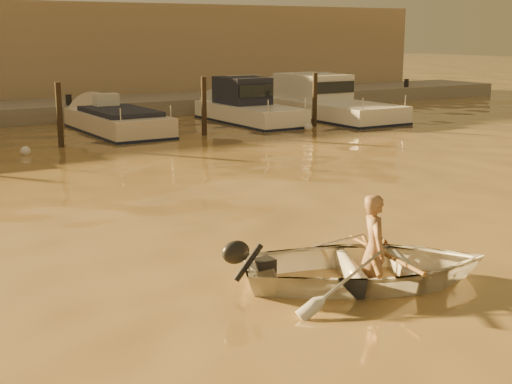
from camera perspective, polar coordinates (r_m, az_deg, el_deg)
ground_plane at (r=10.88m, az=7.23°, el=-6.13°), size 160.00×160.00×0.00m
dinghy at (r=10.26m, az=8.86°, el=-5.89°), size 4.25×3.75×0.73m
person at (r=10.22m, az=9.45°, el=-4.55°), size 0.59×0.68×1.59m
outboard_motor at (r=9.96m, az=0.48°, el=-6.11°), size 0.98×0.74×0.70m
oar_port at (r=10.28m, az=10.24°, el=-4.89°), size 0.52×2.06×0.13m
oar_starboard at (r=10.22m, az=9.16°, el=-4.95°), size 1.24×1.76×0.13m
moored_boat_3 at (r=25.82m, az=-11.01°, el=5.20°), size 2.17×6.23×0.95m
moored_boat_4 at (r=28.15m, az=-0.54°, el=6.85°), size 2.01×6.29×1.75m
moored_boat_5 at (r=30.17m, az=5.42°, el=7.19°), size 2.62×8.67×1.75m
piling_2 at (r=22.83m, az=-15.43°, el=5.72°), size 0.18×0.18×2.20m
piling_3 at (r=24.68m, az=-4.18°, el=6.64°), size 0.18×0.18×2.20m
piling_4 at (r=27.16m, az=4.72°, el=7.18°), size 0.18×0.18×2.20m
fender_c at (r=21.77m, az=-17.95°, el=3.12°), size 0.30×0.30×0.30m
fender_d at (r=24.13m, az=-8.60°, el=4.47°), size 0.30×0.30×0.30m
fender_e at (r=26.00m, az=4.22°, el=5.17°), size 0.30×0.30×0.30m
quay at (r=30.38m, az=-19.14°, el=5.68°), size 52.00×4.00×1.00m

